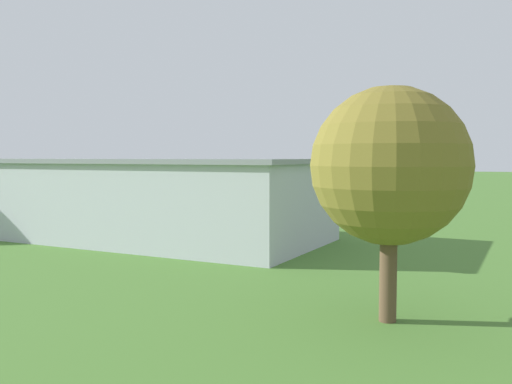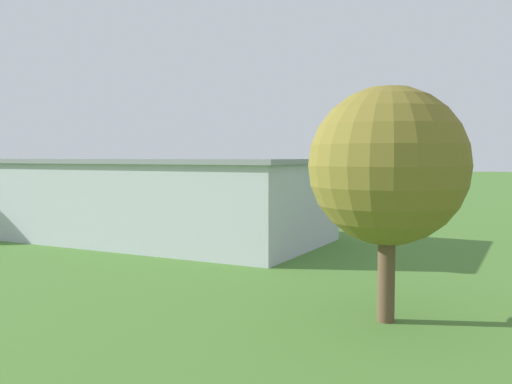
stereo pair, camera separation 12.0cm
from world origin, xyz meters
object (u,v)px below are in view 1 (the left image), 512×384
Objects in this scene: person_by_parked_cars at (360,224)px; person_near_hangar_door at (116,207)px; hangar at (124,198)px; car_yellow at (60,207)px; person_walking_on_apron at (309,213)px; biplane at (299,184)px; person_beside_truck at (109,205)px; car_white at (28,205)px; tree_behind_hangar_right at (390,166)px; windsock at (224,167)px; person_watching_takeoff at (329,215)px.

person_near_hangar_door is at bearing -8.48° from person_by_parked_cars.
hangar reaches higher than car_yellow.
car_yellow is 2.64× the size of person_by_parked_cars.
person_walking_on_apron is at bearing -121.27° from hangar.
biplane is 18.45m from person_walking_on_apron.
biplane is at bearing -128.73° from person_near_hangar_door.
biplane reaches higher than person_by_parked_cars.
person_by_parked_cars is 0.92× the size of person_beside_truck.
car_yellow is at bearing 50.11° from person_beside_truck.
biplane is at bearing -141.21° from car_white.
tree_behind_hangar_right is (-7.32, 24.85, 5.49)m from person_by_parked_cars.
person_by_parked_cars is 26.48m from tree_behind_hangar_right.
car_white is 11.78m from person_near_hangar_door.
windsock reaches higher than person_near_hangar_door.
person_walking_on_apron is 24.98m from person_beside_truck.
tree_behind_hangar_right is at bearing 151.19° from car_white.
hangar is 19.31m from person_near_hangar_door.
hangar is 21.32m from person_beside_truck.
hangar is 19.64× the size of person_beside_truck.
person_by_parked_cars is (-14.60, 24.08, -2.22)m from biplane.
windsock reaches higher than person_walking_on_apron.
tree_behind_hangar_right is (-12.07, 30.86, 5.46)m from person_watching_takeoff.
person_watching_takeoff is at bearing -179.08° from person_beside_truck.
person_walking_on_apron is at bearing -167.96° from car_yellow.
person_walking_on_apron is 43.27m from windsock.
biplane reaches higher than person_near_hangar_door.
hangar is at bearing 133.00° from person_beside_truck.
person_walking_on_apron is (-10.47, -17.24, -2.50)m from hangar.
windsock is (-0.80, -39.03, 4.08)m from car_yellow.
person_near_hangar_door reaches higher than person_walking_on_apron.
person_watching_takeoff is 2.81m from person_walking_on_apron.
windsock is (4.71, -35.73, 4.10)m from person_near_hangar_door.
person_near_hangar_door is (23.04, 2.80, 0.01)m from person_walking_on_apron.
person_by_parked_cars is 0.29× the size of windsock.
car_yellow is 2.54× the size of person_watching_takeoff.
car_white is 10.25m from person_beside_truck.
car_white is 2.92× the size of person_near_hangar_door.
person_beside_truck is at bearing 46.50° from biplane.
car_yellow is 0.77× the size of windsock.
windsock is (2.84, -34.68, 4.01)m from person_beside_truck.
person_near_hangar_door is (30.29, -4.51, -0.01)m from person_by_parked_cars.
person_beside_truck reaches higher than person_walking_on_apron.
person_near_hangar_door is at bearing 150.61° from person_beside_truck.
tree_behind_hangar_right is (-49.15, 27.04, 5.48)m from car_white.
windsock reaches higher than person_watching_takeoff.
car_yellow is 0.91× the size of car_white.
biplane reaches higher than car_yellow.
hangar is 20.68m from person_watching_takeoff.
hangar reaches higher than person_by_parked_cars.
person_beside_truck is at bearing -9.83° from person_by_parked_cars.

